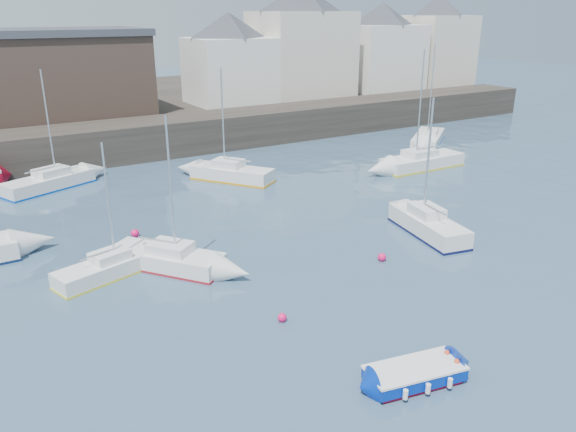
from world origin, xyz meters
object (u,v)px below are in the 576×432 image
sailboat_g (428,138)px  buoy_near (282,321)px  sailboat_b (167,258)px  sailboat_f (232,173)px  sailboat_d (422,161)px  sailboat_c (428,224)px  buoy_mid (382,261)px  sailboat_h (49,182)px  blue_dinghy (415,374)px  buoy_far (135,237)px  sailboat_a (107,268)px

sailboat_g → buoy_near: sailboat_g is taller
sailboat_b → sailboat_f: size_ratio=0.93×
sailboat_d → sailboat_f: sailboat_d is taller
sailboat_c → sailboat_g: (16.57, 16.80, -0.06)m
sailboat_f → buoy_mid: 16.81m
sailboat_b → sailboat_h: size_ratio=0.92×
sailboat_f → sailboat_g: sailboat_g is taller
sailboat_h → buoy_near: (4.82, -24.01, -0.53)m
sailboat_b → buoy_near: 7.64m
sailboat_h → sailboat_g: bearing=-5.7°
sailboat_d → buoy_near: size_ratio=24.68×
blue_dinghy → sailboat_d: size_ratio=0.39×
buoy_near → buoy_far: (-2.36, 12.06, 0.00)m
sailboat_c → sailboat_f: size_ratio=0.93×
sailboat_c → sailboat_d: bearing=47.3°
sailboat_f → sailboat_c: bearing=-72.9°
blue_dinghy → sailboat_a: 15.16m
blue_dinghy → buoy_near: 6.04m
sailboat_f → sailboat_g: (21.30, 1.44, -0.06)m
sailboat_b → sailboat_c: size_ratio=0.99×
blue_dinghy → sailboat_h: bearing=102.5°
sailboat_f → sailboat_b: bearing=-128.1°
sailboat_g → sailboat_d: bearing=-137.6°
sailboat_f → buoy_near: size_ratio=21.75×
sailboat_b → sailboat_f: (9.34, 11.93, 0.08)m
sailboat_g → sailboat_h: bearing=174.3°
sailboat_a → sailboat_g: (33.39, 12.86, 0.06)m
blue_dinghy → sailboat_b: 13.66m
sailboat_c → sailboat_b: bearing=166.3°
sailboat_b → sailboat_h: 16.91m
sailboat_a → sailboat_b: (2.75, -0.51, 0.04)m
buoy_near → buoy_mid: (7.30, 2.42, 0.00)m
sailboat_b → buoy_far: bearing=91.7°
sailboat_f → buoy_far: bearing=-142.9°
sailboat_b → buoy_mid: (9.53, -4.87, -0.49)m
blue_dinghy → sailboat_b: bearing=107.0°
sailboat_b → buoy_mid: sailboat_b is taller
sailboat_f → sailboat_g: size_ratio=0.89×
sailboat_c → sailboat_f: (-4.73, 15.36, -0.01)m
blue_dinghy → buoy_far: 18.31m
sailboat_h → buoy_far: size_ratio=17.88×
sailboat_d → buoy_mid: sailboat_d is taller
sailboat_d → sailboat_h: (-26.45, 9.54, -0.02)m
sailboat_g → buoy_far: sailboat_g is taller
blue_dinghy → buoy_mid: size_ratio=8.47×
blue_dinghy → sailboat_c: 13.95m
buoy_mid → sailboat_f: bearing=90.6°
buoy_far → sailboat_a: bearing=-121.5°
sailboat_b → buoy_mid: bearing=-27.1°
sailboat_a → sailboat_d: bearing=14.1°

